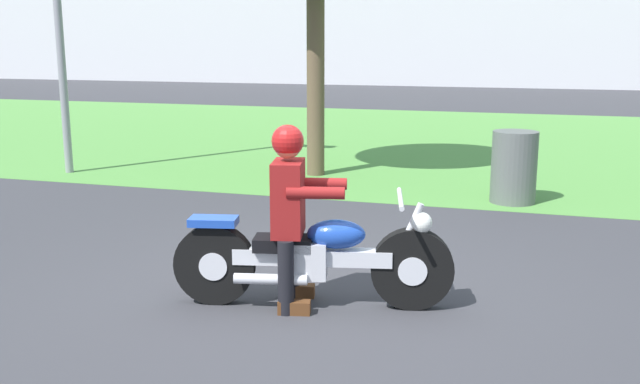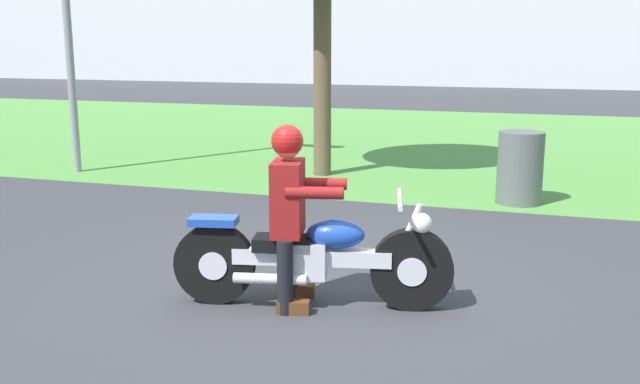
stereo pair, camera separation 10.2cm
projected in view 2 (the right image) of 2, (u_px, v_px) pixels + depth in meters
name	position (u px, v px, depth m)	size (l,w,h in m)	color
ground	(303.00, 296.00, 5.69)	(120.00, 120.00, 0.00)	#38383D
grass_verge	(457.00, 141.00, 14.47)	(60.00, 12.00, 0.01)	#549342
motorcycle_lead	(313.00, 257.00, 5.41)	(2.10, 0.76, 0.87)	black
rider_lead	(290.00, 202.00, 5.34)	(0.61, 0.54, 1.39)	black
trash_can	(520.00, 168.00, 8.84)	(0.56, 0.56, 0.90)	#595E5B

